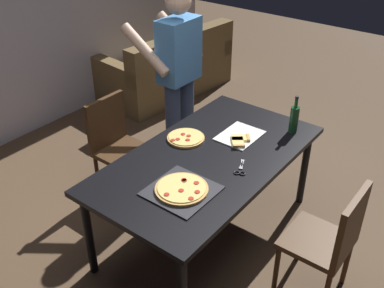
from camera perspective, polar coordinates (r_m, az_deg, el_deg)
ground_plane at (r=3.77m, az=1.84°, el=-11.14°), size 12.00×12.00×0.00m
dining_table at (r=3.34m, az=2.04°, el=-2.51°), size 1.84×1.01×0.75m
chair_near_camera at (r=3.11m, az=17.21°, el=-11.31°), size 0.42×0.42×0.90m
chair_far_side at (r=3.99m, az=-9.58°, el=0.35°), size 0.42×0.42×0.90m
couch at (r=5.93m, az=-2.97°, el=9.30°), size 1.78×1.01×0.85m
person_serving_pizza at (r=4.02m, az=-1.80°, el=8.83°), size 0.55×0.54×1.75m
pepperoni_pizza_on_tray at (r=2.95m, az=-1.33°, el=-5.79°), size 0.41×0.41×0.04m
pizza_slices_on_towel at (r=3.53m, az=6.09°, el=0.86°), size 0.38×0.28×0.03m
wine_bottle at (r=3.64m, az=12.83°, el=3.13°), size 0.07×0.07×0.32m
kitchen_scissors at (r=3.17m, az=6.17°, el=-3.29°), size 0.20×0.13×0.01m
second_pizza_plain at (r=3.50m, az=-0.80°, el=0.78°), size 0.29×0.29×0.03m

